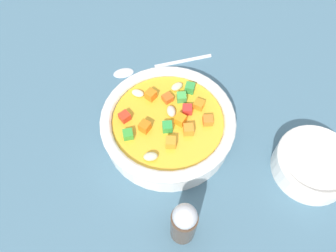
{
  "coord_description": "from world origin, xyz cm",
  "views": [
    {
      "loc": [
        -23.38,
        11.65,
        45.08
      ],
      "look_at": [
        0.0,
        0.0,
        2.26
      ],
      "focal_mm": 33.52,
      "sensor_mm": 36.0,
      "label": 1
    }
  ],
  "objects_px": {
    "spoon": "(151,66)",
    "side_bowl_small": "(314,164)",
    "pepper_shaker": "(184,223)",
    "soup_bowl_main": "(168,124)"
  },
  "relations": [
    {
      "from": "soup_bowl_main",
      "to": "pepper_shaker",
      "type": "relative_size",
      "value": 2.2
    },
    {
      "from": "spoon",
      "to": "side_bowl_small",
      "type": "distance_m",
      "value": 0.33
    },
    {
      "from": "side_bowl_small",
      "to": "pepper_shaker",
      "type": "relative_size",
      "value": 1.23
    },
    {
      "from": "spoon",
      "to": "side_bowl_small",
      "type": "bearing_deg",
      "value": 125.11
    },
    {
      "from": "spoon",
      "to": "pepper_shaker",
      "type": "relative_size",
      "value": 2.0
    },
    {
      "from": "soup_bowl_main",
      "to": "spoon",
      "type": "relative_size",
      "value": 1.1
    },
    {
      "from": "side_bowl_small",
      "to": "pepper_shaker",
      "type": "xyz_separation_m",
      "value": [
        0.0,
        0.22,
        0.03
      ]
    },
    {
      "from": "soup_bowl_main",
      "to": "side_bowl_small",
      "type": "height_order",
      "value": "soup_bowl_main"
    },
    {
      "from": "spoon",
      "to": "pepper_shaker",
      "type": "bearing_deg",
      "value": 84.78
    },
    {
      "from": "soup_bowl_main",
      "to": "spoon",
      "type": "xyz_separation_m",
      "value": [
        0.14,
        -0.04,
        -0.02
      ]
    }
  ]
}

